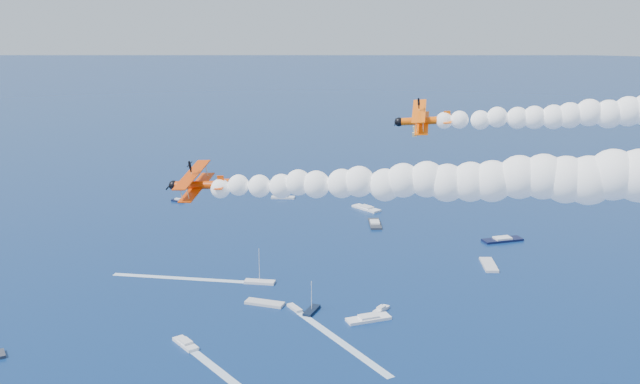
% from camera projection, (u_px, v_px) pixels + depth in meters
% --- Properties ---
extents(biplane_lead, '(10.17, 11.81, 8.28)m').
position_uv_depth(biplane_lead, '(424.00, 121.00, 111.72)').
color(biplane_lead, '#FF5B05').
extents(biplane_trail, '(8.91, 10.38, 7.62)m').
position_uv_depth(biplane_trail, '(198.00, 185.00, 95.25)').
color(biplane_trail, '#D63B04').
extents(smoke_trail_trail, '(64.19, 16.26, 11.32)m').
position_uv_depth(smoke_trail_trail, '(448.00, 181.00, 87.20)').
color(smoke_trail_trail, white).
extents(spectator_boats, '(238.54, 154.29, 0.70)m').
position_uv_depth(spectator_boats, '(455.00, 285.00, 200.69)').
color(spectator_boats, white).
rests_on(spectator_boats, ground).
extents(boat_wakes, '(88.66, 64.69, 0.04)m').
position_uv_depth(boat_wakes, '(248.00, 330.00, 174.55)').
color(boat_wakes, white).
rests_on(boat_wakes, ground).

